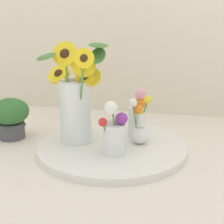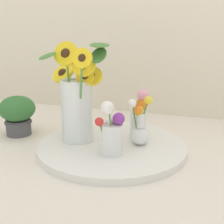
% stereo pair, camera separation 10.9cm
% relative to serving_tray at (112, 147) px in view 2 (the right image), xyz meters
% --- Properties ---
extents(ground_plane, '(6.00, 6.00, 0.00)m').
position_rel_serving_tray_xyz_m(ground_plane, '(0.02, -0.07, -0.01)').
color(ground_plane, silver).
extents(serving_tray, '(0.53, 0.53, 0.02)m').
position_rel_serving_tray_xyz_m(serving_tray, '(0.00, 0.00, 0.00)').
color(serving_tray, white).
rests_on(serving_tray, ground_plane).
extents(mason_jar_sunflowers, '(0.27, 0.23, 0.36)m').
position_rel_serving_tray_xyz_m(mason_jar_sunflowers, '(-0.13, 0.00, 0.17)').
color(mason_jar_sunflowers, silver).
rests_on(mason_jar_sunflowers, serving_tray).
extents(vase_small_center, '(0.09, 0.09, 0.18)m').
position_rel_serving_tray_xyz_m(vase_small_center, '(0.03, -0.09, 0.09)').
color(vase_small_center, white).
rests_on(vase_small_center, serving_tray).
extents(vase_bulb_right, '(0.08, 0.08, 0.18)m').
position_rel_serving_tray_xyz_m(vase_bulb_right, '(0.10, 0.02, 0.08)').
color(vase_bulb_right, white).
rests_on(vase_bulb_right, serving_tray).
extents(vase_small_back, '(0.07, 0.06, 0.19)m').
position_rel_serving_tray_xyz_m(vase_small_back, '(0.08, 0.10, 0.10)').
color(vase_small_back, white).
rests_on(vase_small_back, serving_tray).
extents(potted_plant, '(0.15, 0.15, 0.16)m').
position_rel_serving_tray_xyz_m(potted_plant, '(-0.42, 0.04, 0.08)').
color(potted_plant, '#4C4C51').
rests_on(potted_plant, ground_plane).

